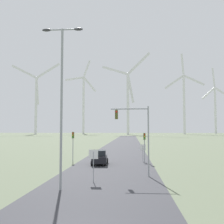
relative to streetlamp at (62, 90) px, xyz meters
name	(u,v)px	position (x,y,z in m)	size (l,w,h in m)	color
road_surface	(121,149)	(2.93, 39.02, -7.46)	(10.00, 240.00, 0.01)	#38383D
streetlamp	(62,90)	(0.00, 0.00, 0.00)	(3.19, 0.32, 12.26)	#93999E
stop_sign_near	(93,159)	(1.99, 3.21, -5.54)	(0.81, 0.07, 2.75)	#93999E
stop_sign_far	(143,150)	(6.82, 17.21, -5.78)	(0.81, 0.07, 2.41)	#93999E
traffic_light_post_near_left	(73,140)	(-2.97, 17.17, -4.45)	(0.28, 0.34, 4.11)	#93999E
traffic_light_post_near_right	(144,141)	(7.02, 16.60, -4.55)	(0.28, 0.34, 3.98)	#93999E
traffic_light_mast_overhead	(136,127)	(5.73, 6.09, -2.79)	(3.69, 0.34, 6.73)	#93999E
car_approaching	(100,157)	(1.20, 14.13, -6.55)	(2.06, 4.21, 1.83)	black
wind_turbine_far_left	(36,99)	(-76.00, 197.56, 22.81)	(40.14, 7.75, 62.02)	white
wind_turbine_left	(84,100)	(-40.76, 228.55, 25.17)	(29.22, 7.53, 71.73)	white
wind_turbine_center	(128,97)	(2.45, 192.37, 23.47)	(40.02, 13.14, 65.74)	white
wind_turbine_right	(184,98)	(52.00, 216.46, 24.41)	(35.49, 2.60, 72.46)	white
wind_turbine_far_right	(215,105)	(86.87, 242.05, 20.50)	(30.95, 16.35, 64.69)	white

